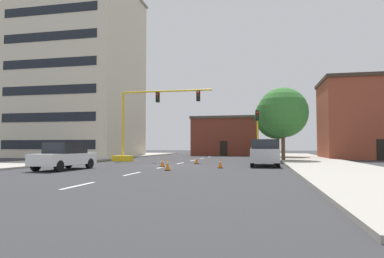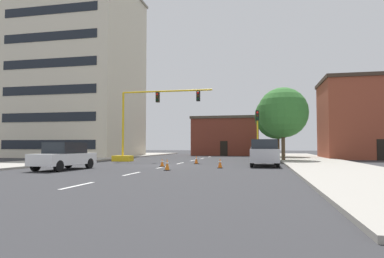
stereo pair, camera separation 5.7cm
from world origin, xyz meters
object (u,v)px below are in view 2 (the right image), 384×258
traffic_signal_gantry (135,138)px  tree_right_far (278,116)px  traffic_cone_roadside_a (162,163)px  traffic_cone_roadside_d (196,160)px  traffic_light_pole_right (257,124)px  sedan_white_near_left (64,156)px  traffic_cone_roadside_c (167,165)px  tree_right_mid (283,113)px  traffic_cone_roadside_b (220,163)px  pickup_truck_silver (264,153)px

traffic_signal_gantry → tree_right_far: tree_right_far is taller
traffic_cone_roadside_a → traffic_cone_roadside_d: traffic_cone_roadside_d is taller
traffic_cone_roadside_a → traffic_light_pole_right: bearing=51.6°
sedan_white_near_left → traffic_cone_roadside_c: bearing=6.9°
tree_right_mid → traffic_cone_roadside_b: 12.86m
traffic_signal_gantry → tree_right_far: 19.59m
traffic_light_pole_right → traffic_cone_roadside_c: size_ratio=6.55×
traffic_signal_gantry → sedan_white_near_left: (-0.25, -11.50, -1.40)m
traffic_light_pole_right → tree_right_mid: (2.43, 2.15, 1.23)m
traffic_signal_gantry → tree_right_mid: 14.64m
sedan_white_near_left → traffic_cone_roadside_b: size_ratio=6.73×
traffic_signal_gantry → traffic_cone_roadside_b: traffic_signal_gantry is taller
tree_right_mid → traffic_light_pole_right: bearing=-138.5°
sedan_white_near_left → traffic_cone_roadside_a: size_ratio=7.60×
tree_right_mid → traffic_cone_roadside_d: bearing=-140.3°
traffic_cone_roadside_a → traffic_cone_roadside_b: size_ratio=0.89×
sedan_white_near_left → traffic_cone_roadside_a: sedan_white_near_left is taller
traffic_signal_gantry → tree_right_mid: size_ratio=1.35×
sedan_white_near_left → traffic_cone_roadside_b: 10.16m
tree_right_far → traffic_cone_roadside_b: tree_right_far is taller
traffic_signal_gantry → sedan_white_near_left: bearing=-91.2°
traffic_cone_roadside_b → traffic_cone_roadside_d: size_ratio=0.99×
traffic_light_pole_right → traffic_cone_roadside_b: size_ratio=6.95×
traffic_cone_roadside_a → sedan_white_near_left: bearing=-142.2°
traffic_light_pole_right → traffic_cone_roadside_a: size_ratio=7.85×
traffic_cone_roadside_a → traffic_cone_roadside_c: bearing=-68.0°
sedan_white_near_left → traffic_cone_roadside_c: 6.63m
traffic_cone_roadside_c → traffic_cone_roadside_b: bearing=43.2°
traffic_light_pole_right → tree_right_far: size_ratio=0.59×
traffic_cone_roadside_a → traffic_cone_roadside_c: traffic_cone_roadside_c is taller
traffic_signal_gantry → pickup_truck_silver: bearing=-21.6°
traffic_cone_roadside_b → traffic_signal_gantry: bearing=139.3°
sedan_white_near_left → traffic_cone_roadside_d: size_ratio=6.64×
sedan_white_near_left → traffic_cone_roadside_a: 6.65m
tree_right_far → traffic_cone_roadside_c: size_ratio=11.15×
tree_right_mid → traffic_cone_roadside_d: size_ratio=10.34×
traffic_cone_roadside_c → traffic_cone_roadside_a: bearing=112.0°
traffic_cone_roadside_b → traffic_cone_roadside_c: size_ratio=0.94×
traffic_light_pole_right → traffic_cone_roadside_d: size_ratio=6.86×
tree_right_mid → sedan_white_near_left: size_ratio=1.56×
traffic_signal_gantry → traffic_cone_roadside_c: bearing=-59.5°
pickup_truck_silver → traffic_cone_roadside_b: pickup_truck_silver is taller
traffic_cone_roadside_a → tree_right_mid: bearing=49.2°
pickup_truck_silver → sedan_white_near_left: (-12.47, -6.67, -0.09)m
traffic_signal_gantry → traffic_cone_roadside_a: traffic_signal_gantry is taller
traffic_cone_roadside_b → traffic_cone_roadside_a: bearing=173.3°
traffic_cone_roadside_b → traffic_light_pole_right: bearing=74.8°
traffic_signal_gantry → pickup_truck_silver: size_ratio=1.80×
pickup_truck_silver → traffic_cone_roadside_d: size_ratio=7.73×
traffic_cone_roadside_a → pickup_truck_silver: bearing=19.8°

